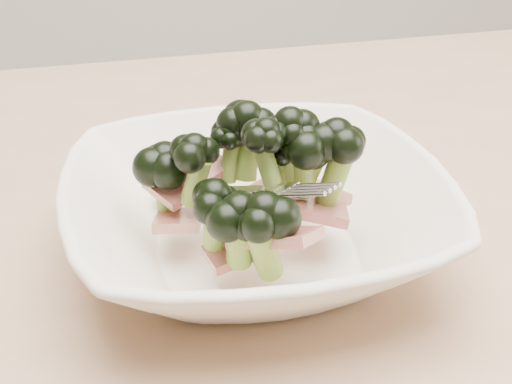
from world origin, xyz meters
TOP-DOWN VIEW (x-y plane):
  - dining_table at (0.00, 0.00)m, footprint 1.20×0.80m
  - broccoli_dish at (-0.10, -0.05)m, footprint 0.26×0.26m

SIDE VIEW (x-z plane):
  - dining_table at x=0.00m, z-range 0.28..1.03m
  - broccoli_dish at x=-0.10m, z-range 0.73..0.84m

